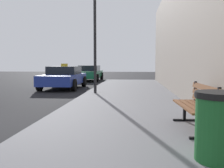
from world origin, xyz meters
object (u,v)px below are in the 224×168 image
object	(u,v)px
street_lamp	(95,19)
car_green	(89,73)
bench	(198,103)
trash_bin	(221,126)
car_blue	(64,77)

from	to	relation	value
street_lamp	car_green	bearing A→B (deg)	101.35
bench	car_green	distance (m)	16.72
street_lamp	car_green	xyz separation A→B (m)	(-2.01, 10.00, -2.69)
trash_bin	car_green	size ratio (longest dim) A/B	0.21
bench	car_green	size ratio (longest dim) A/B	0.38
trash_bin	street_lamp	xyz separation A→B (m)	(-2.81, 7.64, 2.72)
trash_bin	car_blue	world-z (taller)	car_blue
car_green	trash_bin	bearing A→B (deg)	105.27
bench	street_lamp	world-z (taller)	street_lamp
street_lamp	car_green	distance (m)	10.55
street_lamp	trash_bin	bearing A→B (deg)	-69.81
car_blue	trash_bin	bearing A→B (deg)	115.03
car_green	bench	bearing A→B (deg)	107.16
trash_bin	car_blue	bearing A→B (deg)	115.03
bench	street_lamp	size ratio (longest dim) A/B	0.35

